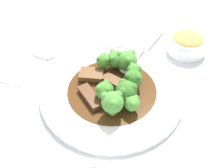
% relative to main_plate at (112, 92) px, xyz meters
% --- Properties ---
extents(ground_plane, '(4.00, 4.00, 0.00)m').
position_rel_main_plate_xyz_m(ground_plane, '(0.00, 0.00, -0.01)').
color(ground_plane, silver).
extents(main_plate, '(0.32, 0.32, 0.02)m').
position_rel_main_plate_xyz_m(main_plate, '(0.00, 0.00, 0.00)').
color(main_plate, white).
rests_on(main_plate, ground_plane).
extents(beef_strip_0, '(0.04, 0.06, 0.01)m').
position_rel_main_plate_xyz_m(beef_strip_0, '(0.03, 0.05, 0.02)').
color(beef_strip_0, brown).
rests_on(beef_strip_0, main_plate).
extents(beef_strip_1, '(0.05, 0.07, 0.01)m').
position_rel_main_plate_xyz_m(beef_strip_1, '(0.02, -0.01, 0.01)').
color(beef_strip_1, brown).
rests_on(beef_strip_1, main_plate).
extents(beef_strip_2, '(0.07, 0.07, 0.01)m').
position_rel_main_plate_xyz_m(beef_strip_2, '(-0.04, 0.04, 0.01)').
color(beef_strip_2, '#56331E').
rests_on(beef_strip_2, main_plate).
extents(broccoli_floret_0, '(0.04, 0.04, 0.04)m').
position_rel_main_plate_xyz_m(broccoli_floret_0, '(0.02, -0.04, 0.04)').
color(broccoli_floret_0, '#7FA84C').
rests_on(broccoli_floret_0, main_plate).
extents(broccoli_floret_1, '(0.04, 0.04, 0.04)m').
position_rel_main_plate_xyz_m(broccoli_floret_1, '(0.07, 0.01, 0.03)').
color(broccoli_floret_1, '#7FA84C').
rests_on(broccoli_floret_1, main_plate).
extents(broccoli_floret_2, '(0.03, 0.03, 0.04)m').
position_rel_main_plate_xyz_m(broccoli_floret_2, '(-0.05, -0.05, 0.03)').
color(broccoli_floret_2, '#8EB756').
rests_on(broccoli_floret_2, main_plate).
extents(broccoli_floret_3, '(0.04, 0.04, 0.04)m').
position_rel_main_plate_xyz_m(broccoli_floret_3, '(-0.03, 0.01, 0.03)').
color(broccoli_floret_3, '#8EB756').
rests_on(broccoli_floret_3, main_plate).
extents(broccoli_floret_4, '(0.03, 0.03, 0.04)m').
position_rel_main_plate_xyz_m(broccoli_floret_4, '(0.04, -0.04, 0.04)').
color(broccoli_floret_4, '#8EB756').
rests_on(broccoli_floret_4, main_plate).
extents(broccoli_floret_5, '(0.04, 0.04, 0.06)m').
position_rel_main_plate_xyz_m(broccoli_floret_5, '(-0.07, -0.02, 0.04)').
color(broccoli_floret_5, '#7FA84C').
rests_on(broccoli_floret_5, main_plate).
extents(broccoli_floret_6, '(0.03, 0.03, 0.04)m').
position_rel_main_plate_xyz_m(broccoli_floret_6, '(0.06, 0.03, 0.03)').
color(broccoli_floret_6, '#8EB756').
rests_on(broccoli_floret_6, main_plate).
extents(broccoli_floret_7, '(0.05, 0.05, 0.05)m').
position_rel_main_plate_xyz_m(broccoli_floret_7, '(-0.03, -0.04, 0.04)').
color(broccoli_floret_7, '#7FA84C').
rests_on(broccoli_floret_7, main_plate).
extents(broccoli_floret_8, '(0.05, 0.05, 0.05)m').
position_rel_main_plate_xyz_m(broccoli_floret_8, '(0.07, -0.02, 0.04)').
color(broccoli_floret_8, '#7FA84C').
rests_on(broccoli_floret_8, main_plate).
extents(serving_spoon, '(0.23, 0.09, 0.01)m').
position_rel_main_plate_xyz_m(serving_spoon, '(0.10, -0.03, 0.02)').
color(serving_spoon, silver).
rests_on(serving_spoon, main_plate).
extents(side_bowl_appetizer, '(0.10, 0.10, 0.05)m').
position_rel_main_plate_xyz_m(side_bowl_appetizer, '(0.19, -0.15, 0.02)').
color(side_bowl_appetizer, white).
rests_on(side_bowl_appetizer, ground_plane).
extents(sauce_dish, '(0.06, 0.06, 0.01)m').
position_rel_main_plate_xyz_m(sauce_dish, '(0.11, 0.20, -0.00)').
color(sauce_dish, white).
rests_on(sauce_dish, ground_plane).
extents(paper_napkin, '(0.14, 0.10, 0.01)m').
position_rel_main_plate_xyz_m(paper_napkin, '(0.05, 0.24, -0.01)').
color(paper_napkin, white).
rests_on(paper_napkin, ground_plane).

